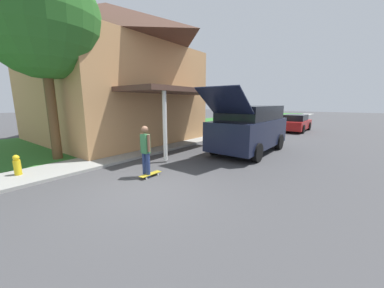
# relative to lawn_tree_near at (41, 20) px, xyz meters

# --- Properties ---
(ground_plane) EXTENTS (120.00, 120.00, 0.00)m
(ground_plane) POSITION_rel_lawn_tree_near_xyz_m (5.15, 0.34, -5.31)
(ground_plane) COLOR #3D3D3F
(lawn) EXTENTS (10.00, 80.00, 0.08)m
(lawn) POSITION_rel_lawn_tree_near_xyz_m (-2.85, 6.34, -5.27)
(lawn) COLOR #2D6B28
(lawn) RESTS_ON ground_plane
(sidewalk) EXTENTS (1.80, 80.00, 0.10)m
(sidewalk) POSITION_rel_lawn_tree_near_xyz_m (1.55, 6.34, -5.26)
(sidewalk) COLOR gray
(sidewalk) RESTS_ON ground_plane
(house) EXTENTS (11.74, 8.83, 8.05)m
(house) POSITION_rel_lawn_tree_near_xyz_m (-2.96, 4.55, -1.05)
(house) COLOR tan
(house) RESTS_ON lawn
(lawn_tree_near) EXTENTS (4.23, 4.23, 7.37)m
(lawn_tree_near) POSITION_rel_lawn_tree_near_xyz_m (0.00, 0.00, 0.00)
(lawn_tree_near) COLOR brown
(lawn_tree_near) RESTS_ON lawn
(suv_parked) EXTENTS (2.20, 5.57, 2.90)m
(suv_parked) POSITION_rel_lawn_tree_near_xyz_m (5.58, 6.28, -4.14)
(suv_parked) COLOR black
(suv_parked) RESTS_ON ground_plane
(car_down_street) EXTENTS (1.89, 4.27, 1.36)m
(car_down_street) POSITION_rel_lawn_tree_near_xyz_m (5.49, 16.00, -4.65)
(car_down_street) COLOR maroon
(car_down_street) RESTS_ON ground_plane
(skateboarder) EXTENTS (0.41, 0.22, 1.64)m
(skateboarder) POSITION_rel_lawn_tree_near_xyz_m (4.44, 0.91, -4.40)
(skateboarder) COLOR navy
(skateboarder) RESTS_ON ground_plane
(skateboard) EXTENTS (0.22, 0.79, 0.10)m
(skateboard) POSITION_rel_lawn_tree_near_xyz_m (4.52, 1.00, -5.23)
(skateboard) COLOR #A89323
(skateboard) RESTS_ON ground_plane
(fire_hydrant) EXTENTS (0.20, 0.20, 0.64)m
(fire_hydrant) POSITION_rel_lawn_tree_near_xyz_m (1.30, -1.62, -4.90)
(fire_hydrant) COLOR gold
(fire_hydrant) RESTS_ON sidewalk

